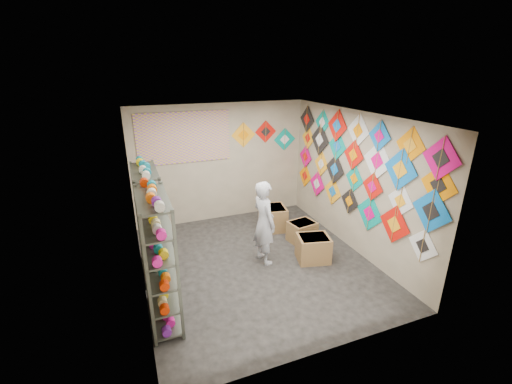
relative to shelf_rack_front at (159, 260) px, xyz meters
name	(u,v)px	position (x,y,z in m)	size (l,w,h in m)	color
ground	(257,263)	(1.78, 0.85, -0.95)	(4.50, 4.50, 0.00)	black
room_walls	(257,179)	(1.78, 0.85, 0.69)	(4.50, 4.50, 4.50)	tan
shelf_rack_front	(159,260)	(0.00, 0.00, 0.00)	(0.40, 1.10, 1.90)	#4C5147
shelf_rack_back	(150,222)	(0.00, 1.30, 0.00)	(0.40, 1.10, 1.90)	#4C5147
string_spools	(153,234)	(0.00, 0.65, 0.10)	(0.12, 2.36, 0.12)	#F3189F
kite_wall_display	(356,167)	(3.76, 0.80, 0.71)	(0.06, 4.35, 2.08)	silver
back_wall_kites	(264,136)	(2.85, 3.09, 0.96)	(1.62, 0.02, 0.76)	#FFA519
poster	(184,138)	(0.98, 3.08, 1.05)	(2.00, 0.01, 1.10)	purple
shopkeeper	(264,223)	(1.94, 0.90, -0.16)	(0.47, 0.63, 1.57)	silver
carton_a	(313,248)	(2.81, 0.59, -0.71)	(0.58, 0.48, 0.48)	olive
carton_b	(302,232)	(2.97, 1.32, -0.74)	(0.52, 0.43, 0.43)	olive
carton_c	(273,218)	(2.65, 2.07, -0.69)	(0.54, 0.60, 0.52)	olive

